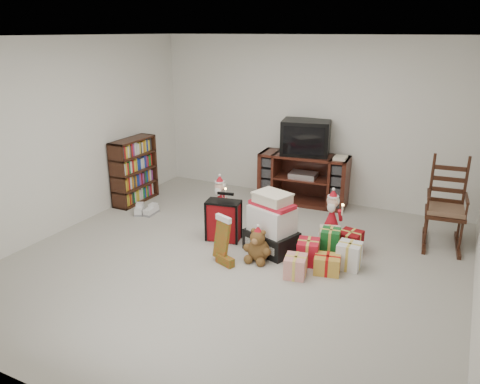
# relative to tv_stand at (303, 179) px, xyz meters

# --- Properties ---
(room) EXTENTS (5.01, 5.01, 2.51)m
(room) POSITION_rel_tv_stand_xyz_m (-0.03, -2.23, 0.86)
(room) COLOR #A29F95
(room) RESTS_ON ground
(tv_stand) EXTENTS (1.38, 0.58, 0.77)m
(tv_stand) POSITION_rel_tv_stand_xyz_m (0.00, 0.00, 0.00)
(tv_stand) COLOR #471B14
(tv_stand) RESTS_ON floor
(bookshelf) EXTENTS (0.27, 0.82, 1.00)m
(bookshelf) POSITION_rel_tv_stand_xyz_m (-2.37, -1.12, 0.10)
(bookshelf) COLOR #39180F
(bookshelf) RESTS_ON floor
(rocking_chair) EXTENTS (0.54, 0.81, 1.16)m
(rocking_chair) POSITION_rel_tv_stand_xyz_m (2.07, -0.61, 0.01)
(rocking_chair) COLOR #39180F
(rocking_chair) RESTS_ON floor
(gift_pile) EXTENTS (0.69, 0.59, 0.73)m
(gift_pile) POSITION_rel_tv_stand_xyz_m (0.23, -1.78, -0.07)
(gift_pile) COLOR black
(gift_pile) RESTS_ON floor
(red_suitcase) EXTENTS (0.44, 0.29, 0.62)m
(red_suitcase) POSITION_rel_tv_stand_xyz_m (-0.44, -1.77, -0.12)
(red_suitcase) COLOR maroon
(red_suitcase) RESTS_ON floor
(stocking) EXTENTS (0.29, 0.20, 0.57)m
(stocking) POSITION_rel_tv_stand_xyz_m (-0.18, -2.29, -0.10)
(stocking) COLOR #0D7921
(stocking) RESTS_ON floor
(teddy_bear) EXTENTS (0.27, 0.23, 0.39)m
(teddy_bear) POSITION_rel_tv_stand_xyz_m (0.19, -2.09, -0.21)
(teddy_bear) COLOR brown
(teddy_bear) RESTS_ON floor
(santa_figurine) EXTENTS (0.32, 0.31, 0.66)m
(santa_figurine) POSITION_rel_tv_stand_xyz_m (0.77, -1.08, -0.13)
(santa_figurine) COLOR #B21320
(santa_figurine) RESTS_ON floor
(mrs_claus_figurine) EXTENTS (0.32, 0.30, 0.65)m
(mrs_claus_figurine) POSITION_rel_tv_stand_xyz_m (-0.83, -1.15, -0.14)
(mrs_claus_figurine) COLOR #B21320
(mrs_claus_figurine) RESTS_ON floor
(sneaker_pair) EXTENTS (0.37, 0.30, 0.10)m
(sneaker_pair) POSITION_rel_tv_stand_xyz_m (-1.91, -1.49, -0.34)
(sneaker_pair) COLOR silver
(sneaker_pair) RESTS_ON floor
(gift_cluster) EXTENTS (0.78, 1.13, 0.27)m
(gift_cluster) POSITION_rel_tv_stand_xyz_m (0.93, -1.75, -0.25)
(gift_cluster) COLOR red
(gift_cluster) RESTS_ON floor
(crt_television) EXTENTS (0.79, 0.64, 0.52)m
(crt_television) POSITION_rel_tv_stand_xyz_m (-0.01, 0.03, 0.64)
(crt_television) COLOR black
(crt_television) RESTS_ON tv_stand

